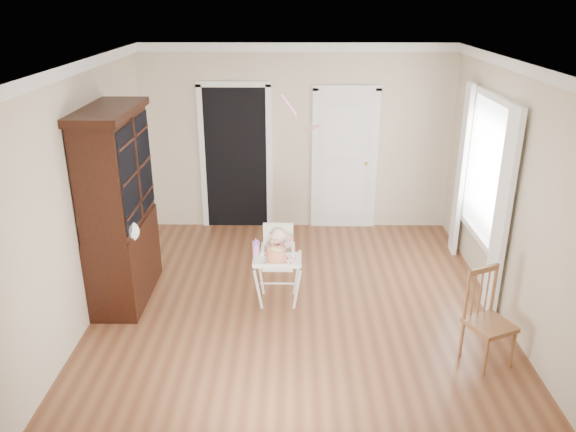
{
  "coord_description": "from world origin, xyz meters",
  "views": [
    {
      "loc": [
        -0.05,
        -5.49,
        3.32
      ],
      "look_at": [
        -0.11,
        0.09,
        1.1
      ],
      "focal_mm": 35.0,
      "sensor_mm": 36.0,
      "label": 1
    }
  ],
  "objects_px": {
    "high_chair": "(278,256)",
    "cake": "(276,255)",
    "china_cabinet": "(119,207)",
    "dining_chair": "(488,321)",
    "sippy_cup": "(256,247)"
  },
  "relations": [
    {
      "from": "cake",
      "to": "dining_chair",
      "type": "bearing_deg",
      "value": -23.43
    },
    {
      "from": "china_cabinet",
      "to": "dining_chair",
      "type": "height_order",
      "value": "china_cabinet"
    },
    {
      "from": "sippy_cup",
      "to": "dining_chair",
      "type": "bearing_deg",
      "value": -24.06
    },
    {
      "from": "cake",
      "to": "sippy_cup",
      "type": "bearing_deg",
      "value": 150.47
    },
    {
      "from": "cake",
      "to": "dining_chair",
      "type": "xyz_separation_m",
      "value": [
        2.03,
        -0.88,
        -0.26
      ]
    },
    {
      "from": "high_chair",
      "to": "cake",
      "type": "height_order",
      "value": "high_chair"
    },
    {
      "from": "dining_chair",
      "to": "china_cabinet",
      "type": "bearing_deg",
      "value": 137.69
    },
    {
      "from": "high_chair",
      "to": "china_cabinet",
      "type": "height_order",
      "value": "china_cabinet"
    },
    {
      "from": "cake",
      "to": "dining_chair",
      "type": "height_order",
      "value": "dining_chair"
    },
    {
      "from": "cake",
      "to": "dining_chair",
      "type": "relative_size",
      "value": 0.28
    },
    {
      "from": "china_cabinet",
      "to": "cake",
      "type": "bearing_deg",
      "value": -10.93
    },
    {
      "from": "high_chair",
      "to": "cake",
      "type": "xyz_separation_m",
      "value": [
        -0.02,
        -0.23,
        0.13
      ]
    },
    {
      "from": "sippy_cup",
      "to": "china_cabinet",
      "type": "distance_m",
      "value": 1.59
    },
    {
      "from": "sippy_cup",
      "to": "dining_chair",
      "type": "distance_m",
      "value": 2.48
    },
    {
      "from": "high_chair",
      "to": "sippy_cup",
      "type": "bearing_deg",
      "value": -156.97
    }
  ]
}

